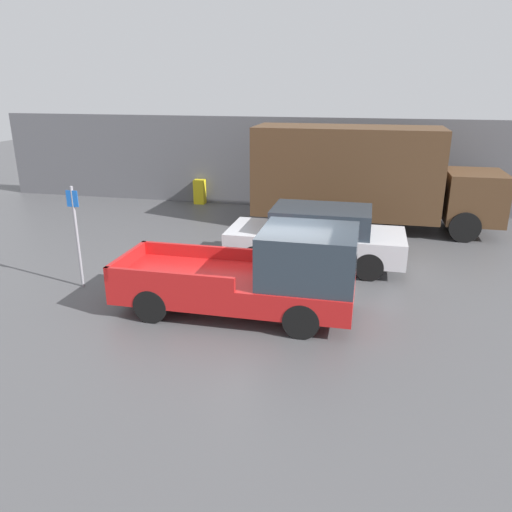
# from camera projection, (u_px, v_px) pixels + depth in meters

# --- Properties ---
(ground_plane) EXTENTS (60.00, 60.00, 0.00)m
(ground_plane) POSITION_uv_depth(u_px,v_px,m) (272.00, 304.00, 11.72)
(ground_plane) COLOR #4C4C4F
(building_wall) EXTENTS (28.00, 0.15, 3.63)m
(building_wall) POSITION_uv_depth(u_px,v_px,m) (319.00, 164.00, 20.12)
(building_wall) COLOR #56565B
(building_wall) RESTS_ON ground
(pickup_truck) EXTENTS (5.24, 1.99, 2.03)m
(pickup_truck) POSITION_uv_depth(u_px,v_px,m) (261.00, 275.00, 10.88)
(pickup_truck) COLOR red
(pickup_truck) RESTS_ON ground
(car) EXTENTS (4.89, 1.99, 1.67)m
(car) POSITION_uv_depth(u_px,v_px,m) (317.00, 236.00, 13.97)
(car) COLOR silver
(car) RESTS_ON ground
(delivery_truck) EXTENTS (8.38, 2.39, 3.51)m
(delivery_truck) POSITION_uv_depth(u_px,v_px,m) (362.00, 175.00, 17.37)
(delivery_truck) COLOR #4C331E
(delivery_truck) RESTS_ON ground
(parking_sign) EXTENTS (0.30, 0.07, 2.58)m
(parking_sign) POSITION_uv_depth(u_px,v_px,m) (77.00, 232.00, 12.24)
(parking_sign) COLOR gray
(parking_sign) RESTS_ON ground
(newspaper_box) EXTENTS (0.45, 0.40, 1.03)m
(newspaper_box) POSITION_uv_depth(u_px,v_px,m) (200.00, 192.00, 21.29)
(newspaper_box) COLOR gold
(newspaper_box) RESTS_ON ground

